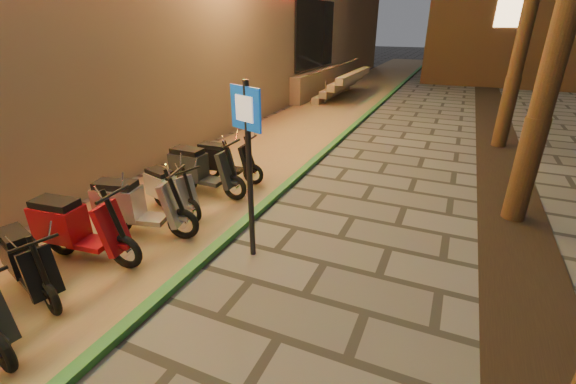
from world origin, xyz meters
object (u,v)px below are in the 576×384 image
at_px(pedestrian_sign, 248,149).
at_px(scooter_7, 75,227).
at_px(scooter_8, 134,206).
at_px(scooter_6, 26,261).
at_px(scooter_9, 168,189).
at_px(scooter_10, 199,169).
at_px(scooter_11, 223,160).

bearing_deg(pedestrian_sign, scooter_7, -132.47).
bearing_deg(scooter_7, scooter_8, 67.42).
height_order(scooter_6, scooter_9, scooter_6).
relative_size(scooter_10, scooter_11, 1.12).
bearing_deg(scooter_11, scooter_6, -97.58).
height_order(scooter_6, scooter_8, scooter_8).
distance_m(pedestrian_sign, scooter_9, 2.65).
xyz_separation_m(scooter_8, scooter_10, (-0.04, 1.91, -0.00)).
bearing_deg(scooter_9, pedestrian_sign, -2.33).
distance_m(scooter_8, scooter_11, 2.73).
bearing_deg(scooter_11, scooter_10, -98.24).
distance_m(scooter_9, scooter_10, 0.96).
bearing_deg(scooter_11, scooter_9, -97.82).
xyz_separation_m(pedestrian_sign, scooter_8, (-2.12, -0.26, -1.20)).
bearing_deg(scooter_7, scooter_11, 78.92).
distance_m(scooter_7, scooter_10, 2.86).
xyz_separation_m(scooter_8, scooter_9, (-0.09, 0.95, -0.09)).
relative_size(scooter_6, scooter_8, 0.85).
height_order(pedestrian_sign, scooter_11, pedestrian_sign).
xyz_separation_m(pedestrian_sign, scooter_7, (-2.38, -1.19, -1.20)).
distance_m(scooter_10, scooter_11, 0.82).
bearing_deg(scooter_9, scooter_10, 102.49).
height_order(pedestrian_sign, scooter_6, pedestrian_sign).
bearing_deg(scooter_9, scooter_11, 102.14).
relative_size(pedestrian_sign, scooter_6, 1.78).
relative_size(scooter_7, scooter_10, 1.02).
bearing_deg(scooter_7, scooter_6, -93.23).
bearing_deg(scooter_6, pedestrian_sign, 57.65).
bearing_deg(pedestrian_sign, scooter_9, -176.65).
relative_size(scooter_8, scooter_10, 1.01).
xyz_separation_m(scooter_6, scooter_7, (-0.05, 0.82, 0.08)).
height_order(scooter_6, scooter_11, scooter_11).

